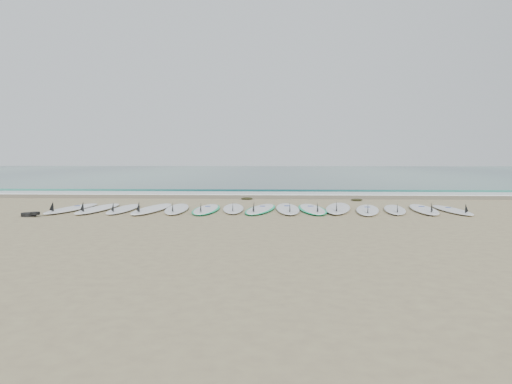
{
  "coord_description": "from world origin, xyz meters",
  "views": [
    {
      "loc": [
        0.46,
        -12.25,
        1.31
      ],
      "look_at": [
        -0.12,
        0.8,
        0.4
      ],
      "focal_mm": 35.0,
      "sensor_mm": 36.0,
      "label": 1
    }
  ],
  "objects_px": {
    "surfboard_0": "(71,208)",
    "surfboard_7": "(260,209)",
    "surfboard_14": "(453,210)",
    "leash_coil": "(30,214)"
  },
  "relations": [
    {
      "from": "surfboard_0",
      "to": "surfboard_14",
      "type": "height_order",
      "value": "surfboard_0"
    },
    {
      "from": "surfboard_0",
      "to": "surfboard_14",
      "type": "distance_m",
      "value": 9.3
    },
    {
      "from": "surfboard_0",
      "to": "surfboard_7",
      "type": "relative_size",
      "value": 0.98
    },
    {
      "from": "surfboard_7",
      "to": "leash_coil",
      "type": "distance_m",
      "value": 5.26
    },
    {
      "from": "surfboard_7",
      "to": "leash_coil",
      "type": "height_order",
      "value": "surfboard_7"
    },
    {
      "from": "surfboard_0",
      "to": "surfboard_14",
      "type": "relative_size",
      "value": 1.11
    },
    {
      "from": "surfboard_14",
      "to": "surfboard_0",
      "type": "bearing_deg",
      "value": 178.62
    },
    {
      "from": "surfboard_7",
      "to": "surfboard_14",
      "type": "distance_m",
      "value": 4.63
    },
    {
      "from": "surfboard_0",
      "to": "leash_coil",
      "type": "distance_m",
      "value": 1.31
    },
    {
      "from": "surfboard_14",
      "to": "leash_coil",
      "type": "distance_m",
      "value": 9.79
    }
  ]
}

